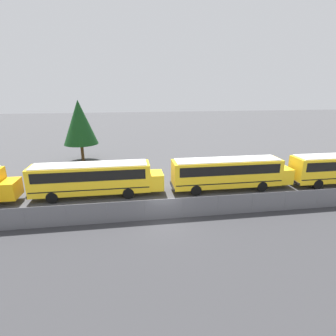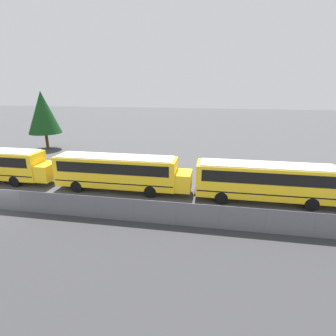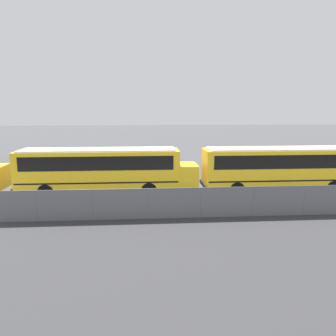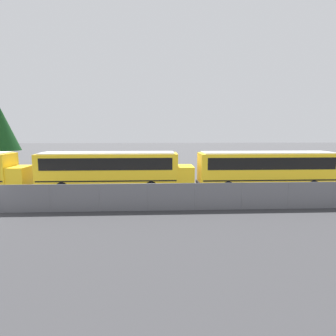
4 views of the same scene
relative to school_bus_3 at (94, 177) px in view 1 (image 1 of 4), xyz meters
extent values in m
plane|color=#424244|center=(6.10, -5.72, -2.00)|extent=(200.00, 200.00, 0.00)
cube|color=#333335|center=(6.10, -11.72, -1.99)|extent=(152.72, 12.00, 0.01)
cube|color=#9EA0A5|center=(6.10, -5.72, -1.12)|extent=(118.72, 0.03, 1.75)
cube|color=slate|center=(6.10, -5.73, -1.12)|extent=(118.72, 0.01, 1.75)
cylinder|color=slate|center=(6.10, -5.72, -0.24)|extent=(118.72, 0.05, 0.05)
cylinder|color=slate|center=(-4.56, -5.72, -1.12)|extent=(0.07, 0.07, 1.75)
cylinder|color=slate|center=(-1.51, -5.72, -1.12)|extent=(0.07, 0.07, 1.75)
cylinder|color=slate|center=(1.53, -5.72, -1.12)|extent=(0.07, 0.07, 1.75)
cylinder|color=slate|center=(4.58, -5.72, -1.12)|extent=(0.07, 0.07, 1.75)
cylinder|color=slate|center=(7.62, -5.72, -1.12)|extent=(0.07, 0.07, 1.75)
cylinder|color=slate|center=(10.66, -5.72, -1.12)|extent=(0.07, 0.07, 1.75)
cylinder|color=slate|center=(13.71, -5.72, -1.12)|extent=(0.07, 0.07, 1.75)
cylinder|color=slate|center=(16.75, -5.72, -1.12)|extent=(0.07, 0.07, 1.75)
cylinder|color=slate|center=(19.80, -5.72, -1.12)|extent=(0.07, 0.07, 1.75)
cube|color=#EDA80F|center=(-7.51, -0.34, -0.64)|extent=(1.36, 2.24, 1.61)
cube|color=yellow|center=(-0.28, 0.00, -0.10)|extent=(11.31, 2.44, 2.69)
cube|color=black|center=(-0.28, 0.00, 0.49)|extent=(10.41, 2.48, 0.97)
cube|color=black|center=(-0.28, 0.00, -0.86)|extent=(11.08, 2.47, 0.10)
cube|color=yellow|center=(6.06, 0.00, -0.64)|extent=(1.36, 2.24, 1.61)
cube|color=black|center=(-5.98, 0.00, -1.30)|extent=(0.12, 2.44, 0.24)
cube|color=silver|center=(-0.28, 0.00, 1.29)|extent=(10.74, 2.20, 0.10)
cylinder|color=black|center=(3.23, 1.10, -1.45)|extent=(1.10, 0.28, 1.10)
cylinder|color=black|center=(3.23, -1.10, -1.45)|extent=(1.10, 0.28, 1.10)
cylinder|color=black|center=(-3.78, 1.10, -1.45)|extent=(1.10, 0.28, 1.10)
cylinder|color=black|center=(-3.78, -1.10, -1.45)|extent=(1.10, 0.28, 1.10)
cube|color=yellow|center=(13.40, -0.23, -0.10)|extent=(11.31, 2.44, 2.69)
cube|color=black|center=(13.40, -0.23, 0.49)|extent=(10.41, 2.48, 0.97)
cube|color=black|center=(13.40, -0.23, -0.86)|extent=(11.08, 2.47, 0.10)
cube|color=yellow|center=(19.73, -0.23, -0.64)|extent=(1.36, 2.24, 1.61)
cube|color=black|center=(7.69, -0.23, -1.30)|extent=(0.12, 2.44, 0.24)
cube|color=silver|center=(13.40, -0.23, 1.29)|extent=(10.74, 2.20, 0.10)
cylinder|color=black|center=(16.90, 0.87, -1.45)|extent=(1.10, 0.28, 1.10)
cylinder|color=black|center=(16.90, -1.33, -1.45)|extent=(1.10, 0.28, 1.10)
cylinder|color=black|center=(9.89, 0.87, -1.45)|extent=(1.10, 0.28, 1.10)
cylinder|color=black|center=(9.89, -1.33, -1.45)|extent=(1.10, 0.28, 1.10)
cube|color=black|center=(20.86, -0.51, -1.30)|extent=(0.12, 2.44, 0.24)
cylinder|color=black|center=(23.06, 0.59, -1.45)|extent=(1.10, 0.28, 1.10)
cylinder|color=black|center=(23.06, -1.61, -1.45)|extent=(1.10, 0.28, 1.10)
cylinder|color=#51381E|center=(-3.33, 14.04, -0.74)|extent=(0.44, 0.44, 2.50)
cone|color=#144219|center=(-3.33, 14.04, 3.64)|extent=(4.81, 4.81, 6.26)
camera|label=1|loc=(3.51, -24.88, 8.31)|focal=28.00mm
camera|label=2|loc=(22.17, -22.13, 7.53)|focal=28.00mm
camera|label=3|loc=(16.63, -23.45, 4.21)|focal=35.00mm
camera|label=4|loc=(17.29, -21.94, 3.03)|focal=28.00mm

